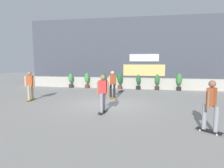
{
  "coord_description": "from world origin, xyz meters",
  "views": [
    {
      "loc": [
        2.09,
        -9.77,
        2.3
      ],
      "look_at": [
        0.0,
        1.5,
        0.9
      ],
      "focal_mm": 30.4,
      "sensor_mm": 36.0,
      "label": 1
    }
  ],
  "objects_px": {
    "potted_plant_1": "(87,80)",
    "skateboard_near_camera": "(121,91)",
    "potted_plant_2": "(104,80)",
    "skater_by_wall_left": "(103,92)",
    "potted_plant_6": "(179,81)",
    "skater_far_right": "(211,104)",
    "skater_mid_plaza": "(30,84)",
    "potted_plant_3": "(120,80)",
    "potted_plant_4": "(138,82)",
    "skater_foreground": "(112,83)",
    "potted_plant_0": "(71,80)",
    "potted_plant_5": "(157,82)"
  },
  "relations": [
    {
      "from": "potted_plant_0",
      "to": "potted_plant_1",
      "type": "xyz_separation_m",
      "value": [
        1.45,
        0.0,
        0.04
      ]
    },
    {
      "from": "potted_plant_0",
      "to": "potted_plant_4",
      "type": "bearing_deg",
      "value": 0.0
    },
    {
      "from": "skater_far_right",
      "to": "skater_mid_plaza",
      "type": "relative_size",
      "value": 1.0
    },
    {
      "from": "potted_plant_3",
      "to": "potted_plant_0",
      "type": "bearing_deg",
      "value": 180.0
    },
    {
      "from": "potted_plant_2",
      "to": "skater_far_right",
      "type": "distance_m",
      "value": 10.55
    },
    {
      "from": "potted_plant_4",
      "to": "skater_by_wall_left",
      "type": "distance_m",
      "value": 7.44
    },
    {
      "from": "skater_foreground",
      "to": "skater_mid_plaza",
      "type": "bearing_deg",
      "value": -163.05
    },
    {
      "from": "skater_far_right",
      "to": "skater_foreground",
      "type": "distance_m",
      "value": 6.36
    },
    {
      "from": "potted_plant_1",
      "to": "potted_plant_6",
      "type": "distance_m",
      "value": 7.47
    },
    {
      "from": "potted_plant_0",
      "to": "potted_plant_3",
      "type": "height_order",
      "value": "potted_plant_3"
    },
    {
      "from": "potted_plant_3",
      "to": "skater_foreground",
      "type": "distance_m",
      "value": 4.08
    },
    {
      "from": "potted_plant_2",
      "to": "skater_foreground",
      "type": "distance_m",
      "value": 4.34
    },
    {
      "from": "potted_plant_3",
      "to": "skater_mid_plaza",
      "type": "relative_size",
      "value": 0.8
    },
    {
      "from": "potted_plant_2",
      "to": "skater_mid_plaza",
      "type": "xyz_separation_m",
      "value": [
        -3.12,
        -5.47,
        0.21
      ]
    },
    {
      "from": "potted_plant_5",
      "to": "skater_foreground",
      "type": "bearing_deg",
      "value": -125.08
    },
    {
      "from": "potted_plant_5",
      "to": "skater_by_wall_left",
      "type": "bearing_deg",
      "value": -110.15
    },
    {
      "from": "skater_far_right",
      "to": "skateboard_near_camera",
      "type": "bearing_deg",
      "value": 117.19
    },
    {
      "from": "potted_plant_0",
      "to": "skater_foreground",
      "type": "height_order",
      "value": "skater_foreground"
    },
    {
      "from": "potted_plant_1",
      "to": "skater_foreground",
      "type": "bearing_deg",
      "value": -54.07
    },
    {
      "from": "potted_plant_4",
      "to": "skater_foreground",
      "type": "height_order",
      "value": "skater_foreground"
    },
    {
      "from": "potted_plant_6",
      "to": "skater_by_wall_left",
      "type": "distance_m",
      "value": 8.53
    },
    {
      "from": "potted_plant_0",
      "to": "skateboard_near_camera",
      "type": "xyz_separation_m",
      "value": [
        4.59,
        -1.39,
        -0.61
      ]
    },
    {
      "from": "potted_plant_4",
      "to": "potted_plant_6",
      "type": "xyz_separation_m",
      "value": [
        3.14,
        -0.0,
        0.13
      ]
    },
    {
      "from": "skater_by_wall_left",
      "to": "potted_plant_4",
      "type": "bearing_deg",
      "value": 80.67
    },
    {
      "from": "potted_plant_3",
      "to": "skater_by_wall_left",
      "type": "height_order",
      "value": "skater_by_wall_left"
    },
    {
      "from": "potted_plant_2",
      "to": "potted_plant_4",
      "type": "relative_size",
      "value": 1.1
    },
    {
      "from": "potted_plant_2",
      "to": "potted_plant_0",
      "type": "bearing_deg",
      "value": 180.0
    },
    {
      "from": "potted_plant_5",
      "to": "skater_foreground",
      "type": "distance_m",
      "value": 4.99
    },
    {
      "from": "potted_plant_2",
      "to": "skater_by_wall_left",
      "type": "distance_m",
      "value": 7.52
    },
    {
      "from": "potted_plant_3",
      "to": "skateboard_near_camera",
      "type": "relative_size",
      "value": 1.65
    },
    {
      "from": "potted_plant_1",
      "to": "skater_by_wall_left",
      "type": "height_order",
      "value": "skater_by_wall_left"
    },
    {
      "from": "potted_plant_3",
      "to": "potted_plant_4",
      "type": "bearing_deg",
      "value": 0.0
    },
    {
      "from": "potted_plant_1",
      "to": "potted_plant_4",
      "type": "distance_m",
      "value": 4.33
    },
    {
      "from": "skater_far_right",
      "to": "potted_plant_2",
      "type": "bearing_deg",
      "value": 121.79
    },
    {
      "from": "potted_plant_2",
      "to": "potted_plant_5",
      "type": "height_order",
      "value": "potted_plant_2"
    },
    {
      "from": "potted_plant_4",
      "to": "skater_by_wall_left",
      "type": "height_order",
      "value": "skater_by_wall_left"
    },
    {
      "from": "skater_far_right",
      "to": "skater_foreground",
      "type": "relative_size",
      "value": 1.0
    },
    {
      "from": "skater_foreground",
      "to": "skateboard_near_camera",
      "type": "relative_size",
      "value": 2.06
    },
    {
      "from": "potted_plant_1",
      "to": "potted_plant_2",
      "type": "relative_size",
      "value": 0.98
    },
    {
      "from": "potted_plant_1",
      "to": "skateboard_near_camera",
      "type": "height_order",
      "value": "potted_plant_1"
    },
    {
      "from": "potted_plant_3",
      "to": "potted_plant_4",
      "type": "relative_size",
      "value": 1.13
    },
    {
      "from": "potted_plant_0",
      "to": "potted_plant_1",
      "type": "height_order",
      "value": "potted_plant_1"
    },
    {
      "from": "potted_plant_1",
      "to": "potted_plant_6",
      "type": "xyz_separation_m",
      "value": [
        7.47,
        0.0,
        0.05
      ]
    },
    {
      "from": "potted_plant_5",
      "to": "skater_by_wall_left",
      "type": "height_order",
      "value": "skater_by_wall_left"
    },
    {
      "from": "potted_plant_0",
      "to": "skateboard_near_camera",
      "type": "bearing_deg",
      "value": -16.83
    },
    {
      "from": "potted_plant_0",
      "to": "skater_mid_plaza",
      "type": "distance_m",
      "value": 5.48
    },
    {
      "from": "skater_mid_plaza",
      "to": "skater_by_wall_left",
      "type": "relative_size",
      "value": 1.0
    },
    {
      "from": "skater_far_right",
      "to": "skater_foreground",
      "type": "height_order",
      "value": "same"
    },
    {
      "from": "potted_plant_4",
      "to": "skater_foreground",
      "type": "xyz_separation_m",
      "value": [
        -1.38,
        -4.07,
        0.31
      ]
    },
    {
      "from": "potted_plant_2",
      "to": "potted_plant_5",
      "type": "distance_m",
      "value": 4.34
    }
  ]
}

